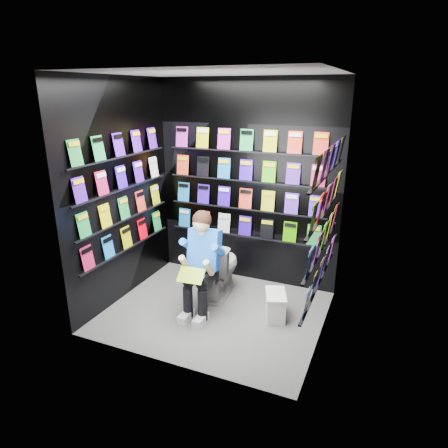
% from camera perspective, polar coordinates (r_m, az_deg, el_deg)
% --- Properties ---
extents(floor, '(2.40, 2.40, 0.00)m').
position_cam_1_polar(floor, '(4.73, -1.31, -12.43)').
color(floor, slate).
rests_on(floor, ground).
extents(ceiling, '(2.40, 2.40, 0.00)m').
position_cam_1_polar(ceiling, '(4.06, -1.60, 20.86)').
color(ceiling, white).
rests_on(ceiling, floor).
extents(wall_back, '(2.40, 0.04, 2.60)m').
position_cam_1_polar(wall_back, '(5.11, 3.25, 5.69)').
color(wall_back, black).
rests_on(wall_back, floor).
extents(wall_front, '(2.40, 0.04, 2.60)m').
position_cam_1_polar(wall_front, '(3.37, -8.52, -1.37)').
color(wall_front, black).
rests_on(wall_front, floor).
extents(wall_left, '(0.04, 2.00, 2.60)m').
position_cam_1_polar(wall_left, '(4.82, -14.56, 4.33)').
color(wall_left, black).
rests_on(wall_left, floor).
extents(wall_right, '(0.04, 2.00, 2.60)m').
position_cam_1_polar(wall_right, '(3.89, 14.86, 0.91)').
color(wall_right, black).
rests_on(wall_right, floor).
extents(comics_back, '(2.10, 0.06, 1.37)m').
position_cam_1_polar(comics_back, '(5.08, 3.14, 5.67)').
color(comics_back, '#F84127').
rests_on(comics_back, wall_back).
extents(comics_left, '(0.06, 1.70, 1.37)m').
position_cam_1_polar(comics_left, '(4.80, -14.28, 4.36)').
color(comics_left, '#F84127').
rests_on(comics_left, wall_left).
extents(comics_right, '(0.06, 1.70, 1.37)m').
position_cam_1_polar(comics_right, '(3.89, 14.43, 1.04)').
color(comics_right, '#F84127').
rests_on(comics_right, wall_right).
extents(toilet, '(0.49, 0.79, 0.73)m').
position_cam_1_polar(toilet, '(4.95, -0.71, -6.16)').
color(toilet, white).
rests_on(toilet, floor).
extents(longbox, '(0.31, 0.41, 0.27)m').
position_cam_1_polar(longbox, '(4.61, 7.34, -11.57)').
color(longbox, silver).
rests_on(longbox, floor).
extents(longbox_lid, '(0.34, 0.43, 0.03)m').
position_cam_1_polar(longbox_lid, '(4.54, 7.42, -9.95)').
color(longbox_lid, silver).
rests_on(longbox_lid, longbox).
extents(reader, '(0.54, 0.73, 1.27)m').
position_cam_1_polar(reader, '(4.48, -2.70, -3.73)').
color(reader, blue).
rests_on(reader, toilet).
extents(held_comic, '(0.30, 0.19, 0.12)m').
position_cam_1_polar(held_comic, '(4.26, -4.73, -7.32)').
color(held_comic, green).
rests_on(held_comic, reader).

